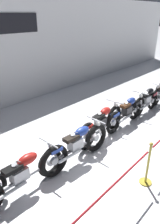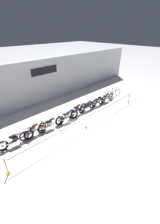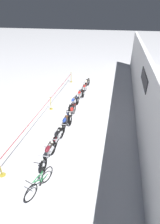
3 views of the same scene
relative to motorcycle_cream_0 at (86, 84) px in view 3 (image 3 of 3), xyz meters
The scene contains 14 objects.
ground_plane 4.79m from the motorcycle_cream_0, ahead, with size 120.00×120.00×0.00m, color silver.
back_wall 6.72m from the motorcycle_cream_0, 43.50° to the left, with size 28.00×0.29×4.20m.
motorcycle_cream_0 is the anchor object (origin of this frame).
motorcycle_red_1 1.28m from the motorcycle_cream_0, ahead, with size 2.17×0.62×0.94m.
motorcycle_red_2 2.61m from the motorcycle_cream_0, ahead, with size 2.20×0.62×0.92m.
motorcycle_blue_3 4.14m from the motorcycle_cream_0, ahead, with size 2.24×0.62×0.98m.
motorcycle_red_4 5.50m from the motorcycle_cream_0, ahead, with size 2.32×0.62×0.98m.
motorcycle_blue_5 6.82m from the motorcycle_cream_0, ahead, with size 2.42×0.62×0.94m.
motorcycle_black_6 8.19m from the motorcycle_cream_0, ahead, with size 2.41×0.62×0.94m.
motorcycle_maroon_7 9.42m from the motorcycle_cream_0, ahead, with size 2.31×0.62×0.93m.
bicycle 11.19m from the motorcycle_cream_0, ahead, with size 1.69×0.64×0.97m.
stanchion_far_left 3.81m from the motorcycle_cream_0, 29.19° to the right, with size 12.25×0.28×1.05m.
stanchion_mid_left 4.96m from the motorcycle_cream_0, 21.93° to the right, with size 0.28×0.28×1.05m.
stanchion_mid_right 11.07m from the motorcycle_cream_0, ahead, with size 0.28×0.28×1.05m.
Camera 3 is at (10.73, 3.45, 6.59)m, focal length 28.00 mm.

